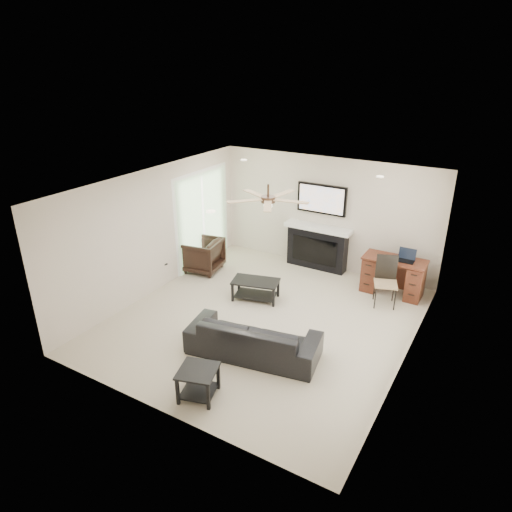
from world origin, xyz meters
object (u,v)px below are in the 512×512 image
object	(u,v)px
coffee_table	(256,290)
fireplace_unit	(318,228)
armchair	(202,255)
desk	(393,276)
sofa	(253,338)

from	to	relation	value
coffee_table	fireplace_unit	world-z (taller)	fireplace_unit
armchair	desk	distance (m)	4.09
armchair	fireplace_unit	distance (m)	2.63
sofa	coffee_table	xyz separation A→B (m)	(-0.90, 1.60, -0.11)
desk	armchair	bearing A→B (deg)	-165.11
coffee_table	armchair	bearing A→B (deg)	146.80
armchair	desk	world-z (taller)	desk
armchair	coffee_table	distance (m)	1.79
desk	fireplace_unit	bearing A→B (deg)	168.28
fireplace_unit	desk	world-z (taller)	fireplace_unit
coffee_table	fireplace_unit	bearing A→B (deg)	62.46
sofa	desk	distance (m)	3.47
fireplace_unit	desk	xyz separation A→B (m)	(1.82, -0.38, -0.57)
sofa	desk	xyz separation A→B (m)	(1.35, 3.20, 0.07)
fireplace_unit	desk	size ratio (longest dim) A/B	1.57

